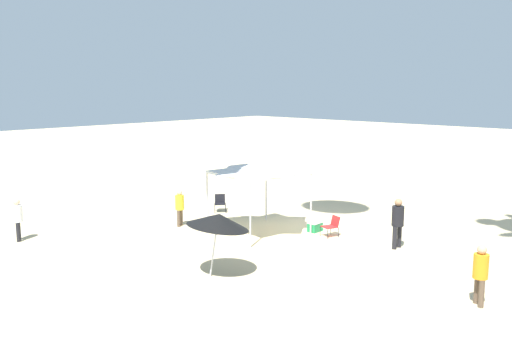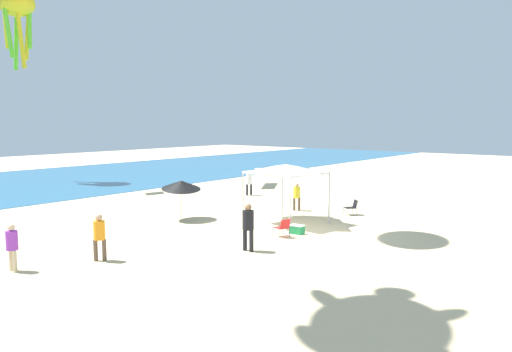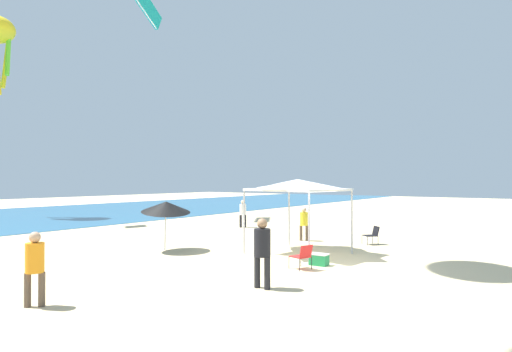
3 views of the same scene
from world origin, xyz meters
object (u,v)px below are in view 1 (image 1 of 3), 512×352
Objects in this scene: beach_umbrella at (219,221)px; folding_chair_facing_ocean at (332,225)px; person_beachcomber at (481,270)px; person_kite_handler at (17,216)px; person_by_tent at (180,205)px; canopy_tent at (259,168)px; folding_chair_near_cooler at (220,202)px; cooler_box at (315,227)px; person_far_stroller at (398,219)px.

beach_umbrella is 2.73× the size of folding_chair_facing_ocean.
person_kite_handler is (15.67, 5.89, -0.03)m from person_beachcomber.
beach_umbrella is 6.71m from person_by_tent.
canopy_tent reaches higher than person_by_tent.
folding_chair_near_cooler is 0.47× the size of person_beachcomber.
person_beachcomber reaches higher than folding_chair_near_cooler.
folding_chair_near_cooler is 5.58m from cooler_box.
person_beachcomber is 16.74m from person_kite_handler.
folding_chair_facing_ocean is 12.37m from person_kite_handler.
folding_chair_near_cooler is 1.28× the size of cooler_box.
beach_umbrella reaches higher than person_far_stroller.
beach_umbrella is at bearing -91.29° from folding_chair_near_cooler.
canopy_tent is at bearing 77.70° from person_kite_handler.
canopy_tent is 4.83m from folding_chair_near_cooler.
folding_chair_near_cooler is 0.51× the size of person_by_tent.
person_by_tent reaches higher than folding_chair_facing_ocean.
folding_chair_facing_ocean and folding_chair_near_cooler have the same top height.
cooler_box is at bearing 77.17° from person_kite_handler.
folding_chair_facing_ocean is at bearing 73.53° from person_kite_handler.
person_kite_handler reaches higher than cooler_box.
beach_umbrella reaches higher than folding_chair_near_cooler.
person_far_stroller is (-8.49, -3.44, 0.17)m from person_by_tent.
person_kite_handler is (8.54, 8.93, 0.51)m from folding_chair_facing_ocean.
canopy_tent is 2.27× the size of person_by_tent.
person_far_stroller is at bearing -177.11° from cooler_box.
person_by_tent is 9.17m from person_far_stroller.
canopy_tent is 4.40× the size of folding_chair_facing_ocean.
person_by_tent is 12.88m from person_beachcomber.
person_kite_handler is at bearing -150.90° from folding_chair_near_cooler.
cooler_box is at bearing -132.22° from canopy_tent.
person_kite_handler is at bearing -53.90° from person_by_tent.
person_beachcomber is (-7.13, 3.04, 0.54)m from folding_chair_facing_ocean.
canopy_tent is at bearing 87.07° from person_by_tent.
folding_chair_facing_ocean is at bearing 172.74° from cooler_box.
beach_umbrella is 6.70m from cooler_box.
folding_chair_near_cooler is at bearing 165.71° from person_by_tent.
person_far_stroller is (4.38, -3.34, 0.09)m from person_beachcomber.
person_kite_handler reaches higher than person_by_tent.
person_beachcomber is at bearing -4.28° from folding_chair_facing_ocean.
person_beachcomber reaches higher than cooler_box.
cooler_box is 8.70m from person_beachcomber.
person_beachcomber is at bearing 62.32° from person_by_tent.
folding_chair_near_cooler is at bearing 104.30° from person_kite_handler.
cooler_box is at bearing 23.79° from person_beachcomber.
folding_chair_facing_ocean is 6.56m from person_by_tent.
beach_umbrella is at bearing 33.52° from person_by_tent.
folding_chair_near_cooler is at bearing -21.24° from canopy_tent.
beach_umbrella is at bearing 99.22° from cooler_box.
canopy_tent is 5.44m from beach_umbrella.
beach_umbrella is at bearing 119.16° from canopy_tent.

